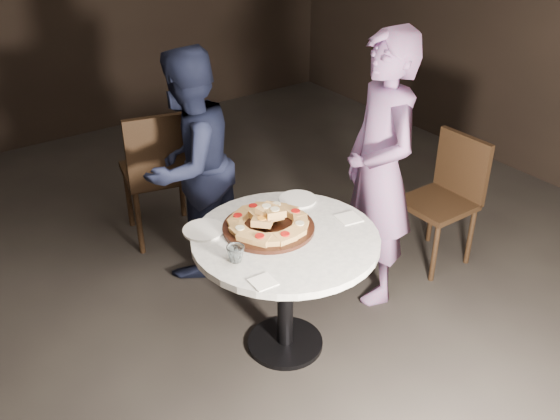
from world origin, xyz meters
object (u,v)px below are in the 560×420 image
chair_right (448,191)px  diner_navy (189,166)px  chair_far (160,168)px  table (286,258)px  focaccia_pile (268,221)px  water_glass (236,254)px  diner_teal (380,171)px  serving_board (269,228)px

chair_right → diner_navy: (-1.41, 0.86, 0.24)m
chair_right → chair_far: bearing=-131.4°
chair_right → table: bearing=-85.1°
focaccia_pile → water_glass: (-0.29, -0.15, -0.01)m
focaccia_pile → diner_navy: bearing=89.4°
focaccia_pile → diner_teal: (0.78, 0.02, 0.05)m
water_glass → diner_teal: bearing=8.8°
water_glass → diner_navy: size_ratio=0.06×
focaccia_pile → water_glass: focaccia_pile is taller
table → diner_navy: diner_navy is taller
focaccia_pile → serving_board: bearing=-100.3°
water_glass → chair_right: 1.74m
table → diner_teal: (0.75, 0.12, 0.24)m
focaccia_pile → chair_right: bearing=0.7°
water_glass → diner_teal: (1.07, 0.17, 0.06)m
chair_far → chair_right: 1.91m
table → chair_right: 1.40m
focaccia_pile → chair_right: chair_right is taller
table → focaccia_pile: focaccia_pile is taller
chair_far → diner_teal: diner_teal is taller
water_glass → diner_teal: 1.09m
diner_navy → water_glass: bearing=49.6°
table → focaccia_pile: bearing=106.7°
chair_far → water_glass: bearing=92.3°
diner_navy → chair_far: bearing=-110.7°
serving_board → water_glass: water_glass is taller
water_glass → serving_board: bearing=27.0°
table → chair_right: bearing=5.1°
table → chair_right: chair_right is taller
focaccia_pile → chair_far: size_ratio=0.43×
serving_board → diner_teal: diner_teal is taller
focaccia_pile → table: bearing=-73.3°
table → chair_far: size_ratio=1.23×
serving_board → diner_navy: diner_navy is taller
diner_navy → diner_teal: (0.77, -0.86, 0.09)m
serving_board → chair_right: size_ratio=0.55×
chair_far → diner_teal: size_ratio=0.60×
water_glass → chair_right: chair_right is taller
serving_board → diner_navy: size_ratio=0.32×
table → diner_teal: bearing=9.4°
table → water_glass: bearing=-172.7°
chair_far → diner_teal: 1.51m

